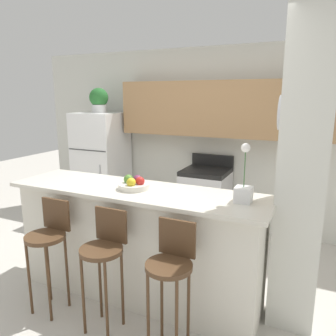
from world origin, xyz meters
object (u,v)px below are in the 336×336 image
Objects in this scene: bar_stool_left at (49,239)px; trash_bin at (126,214)px; potted_plant_on_fridge at (99,100)px; fruit_bowl at (134,184)px; bar_stool_mid at (104,252)px; bar_stool_right at (171,268)px; refrigerator at (102,166)px; stove_range at (205,201)px; orchid_vase at (244,188)px.

bar_stool_left is 2.01m from trash_bin.
trash_bin is at bearing -22.69° from potted_plant_on_fridge.
fruit_bowl is 0.74× the size of trash_bin.
bar_stool_right is (0.59, 0.00, 0.00)m from bar_stool_mid.
stove_range is at bearing 1.69° from refrigerator.
fruit_bowl is 1.95m from trash_bin.
stove_range is 1.07× the size of bar_stool_right.
potted_plant_on_fridge is at bearing 135.34° from bar_stool_right.
fruit_bowl is at bearing -54.51° from trash_bin.
bar_stool_mid is 1.22m from orchid_vase.
orchid_vase reaches higher than bar_stool_right.
bar_stool_right is at bearing -44.66° from potted_plant_on_fridge.
orchid_vase reaches higher than bar_stool_mid.
orchid_vase is (1.55, 0.54, 0.51)m from bar_stool_left.
refrigerator is 3.03m from orchid_vase.
bar_stool_right is at bearing 0.00° from bar_stool_mid.
orchid_vase reaches higher than trash_bin.
potted_plant_on_fridge is 0.96× the size of trash_bin.
fruit_bowl is (0.57, 0.50, 0.44)m from bar_stool_left.
trash_bin is at bearing 130.04° from bar_stool_right.
fruit_bowl reaches higher than bar_stool_left.
bar_stool_left and bar_stool_mid have the same top height.
bar_stool_left is (-0.70, -2.19, 0.21)m from stove_range.
stove_range is 1.07× the size of bar_stool_left.
bar_stool_right is (2.17, -2.14, -0.15)m from refrigerator.
bar_stool_mid is at bearing -53.56° from potted_plant_on_fridge.
bar_stool_mid is 2.74× the size of potted_plant_on_fridge.
trash_bin is (-1.01, 1.90, -0.48)m from bar_stool_mid.
bar_stool_right is (1.17, 0.00, 0.00)m from bar_stool_left.
potted_plant_on_fridge is 1.29× the size of fruit_bowl.
stove_range is (1.69, 0.05, -0.36)m from refrigerator.
refrigerator is at bearing 126.44° from bar_stool_mid.
bar_stool_mid is 3.55× the size of fruit_bowl.
potted_plant_on_fridge is at bearing 126.44° from bar_stool_mid.
bar_stool_right is 0.89m from fruit_bowl.
orchid_vase is at bearing 19.10° from bar_stool_left.
bar_stool_right is (0.47, -2.19, 0.21)m from stove_range.
potted_plant_on_fridge is (-2.17, 2.14, 1.16)m from bar_stool_right.
orchid_vase is at bearing -62.63° from stove_range.
orchid_vase reaches higher than bar_stool_left.
refrigerator is 1.73m from stove_range.
bar_stool_right is at bearing -49.96° from trash_bin.
trash_bin is at bearing 118.04° from bar_stool_mid.
stove_range reaches higher than bar_stool_mid.
bar_stool_right is at bearing -77.84° from stove_range.
orchid_vase is (0.38, 0.54, 0.51)m from bar_stool_right.
bar_stool_right is at bearing -125.46° from orchid_vase.
refrigerator reaches higher than stove_range.
refrigerator is 1.53× the size of stove_range.
orchid_vase is at bearing 2.29° from fruit_bowl.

